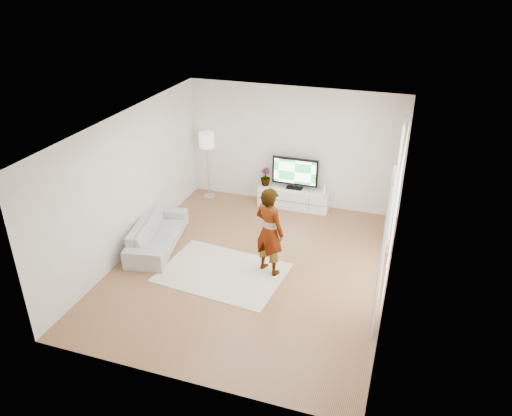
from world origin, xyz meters
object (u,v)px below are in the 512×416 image
(television, at_px, (295,172))
(floor_lamp, at_px, (207,143))
(media_console, at_px, (294,198))
(player, at_px, (269,231))
(sofa, at_px, (157,234))
(rug, at_px, (222,272))

(television, xyz_separation_m, floor_lamp, (-2.13, -0.13, 0.51))
(media_console, xyz_separation_m, floor_lamp, (-2.13, -0.11, 1.15))
(floor_lamp, bearing_deg, media_console, 2.86)
(player, bearing_deg, sofa, 20.67)
(rug, relative_size, player, 1.32)
(player, height_order, sofa, player)
(player, xyz_separation_m, sofa, (-2.42, 0.16, -0.57))
(media_console, bearing_deg, rug, -100.39)
(television, height_order, rug, television)
(sofa, distance_m, floor_lamp, 2.74)
(rug, bearing_deg, player, 22.18)
(floor_lamp, bearing_deg, sofa, -91.19)
(media_console, bearing_deg, floor_lamp, -177.14)
(television, height_order, floor_lamp, floor_lamp)
(floor_lamp, bearing_deg, player, -48.43)
(sofa, xyz_separation_m, floor_lamp, (0.05, 2.51, 1.10))
(media_console, bearing_deg, sofa, -129.74)
(rug, relative_size, floor_lamp, 1.37)
(television, height_order, player, player)
(television, bearing_deg, media_console, -90.00)
(media_console, distance_m, player, 2.86)
(player, relative_size, floor_lamp, 1.04)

